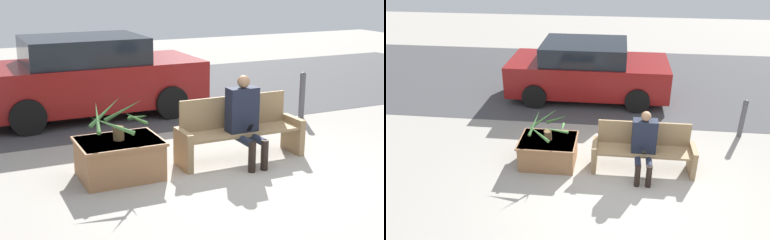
# 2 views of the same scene
# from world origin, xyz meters

# --- Properties ---
(ground_plane) EXTENTS (30.00, 30.00, 0.00)m
(ground_plane) POSITION_xyz_m (0.00, 0.00, 0.00)
(ground_plane) COLOR #9E998E
(road_surface) EXTENTS (20.00, 6.00, 0.01)m
(road_surface) POSITION_xyz_m (0.00, 5.58, 0.00)
(road_surface) COLOR #424244
(road_surface) RESTS_ON ground_plane
(bench) EXTENTS (1.89, 0.50, 0.91)m
(bench) POSITION_xyz_m (0.24, 0.91, 0.43)
(bench) COLOR #8C704C
(bench) RESTS_ON ground_plane
(person_seated) EXTENTS (0.44, 0.63, 1.26)m
(person_seated) POSITION_xyz_m (0.23, 0.73, 0.68)
(person_seated) COLOR black
(person_seated) RESTS_ON ground_plane
(planter_box) EXTENTS (1.09, 0.84, 0.52)m
(planter_box) POSITION_xyz_m (-1.55, 0.90, 0.28)
(planter_box) COLOR #936642
(planter_box) RESTS_ON ground_plane
(potted_plant) EXTENTS (0.82, 0.80, 0.51)m
(potted_plant) POSITION_xyz_m (-1.54, 0.92, 0.78)
(potted_plant) COLOR brown
(potted_plant) RESTS_ON planter_box
(parked_car) EXTENTS (4.16, 1.98, 1.50)m
(parked_car) POSITION_xyz_m (-1.10, 4.29, 0.74)
(parked_car) COLOR maroon
(parked_car) RESTS_ON ground_plane
(bollard_post) EXTENTS (0.12, 0.12, 0.87)m
(bollard_post) POSITION_xyz_m (2.44, 2.42, 0.45)
(bollard_post) COLOR #4C4C51
(bollard_post) RESTS_ON ground_plane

